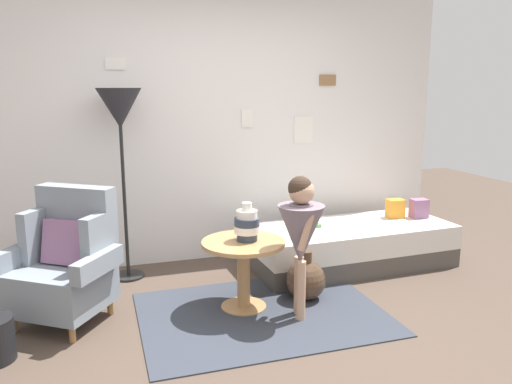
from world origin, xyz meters
TOP-DOWN VIEW (x-y plane):
  - ground_plane at (0.00, 0.00)m, footprint 12.00×12.00m
  - gallery_wall at (0.00, 1.95)m, footprint 4.80×0.12m
  - rug at (0.06, 0.51)m, footprint 1.81×1.33m
  - armchair at (-1.32, 0.88)m, footprint 0.90×0.86m
  - daybed at (1.20, 1.27)m, footprint 1.93×0.88m
  - pillow_head at (1.97, 1.32)m, footprint 0.17×0.13m
  - pillow_mid at (1.75, 1.39)m, footprint 0.17×0.13m
  - side_table at (-0.04, 0.66)m, footprint 0.64×0.64m
  - vase_striped at (-0.01, 0.67)m, footprint 0.19×0.19m
  - floor_lamp at (-0.85, 1.60)m, footprint 0.38×0.38m
  - person_child at (0.31, 0.38)m, footprint 0.34×0.34m
  - book_on_daybed at (0.79, 1.36)m, footprint 0.23×0.18m
  - demijohn_near at (0.48, 0.67)m, footprint 0.32×0.32m

SIDE VIEW (x-z plane):
  - ground_plane at x=0.00m, z-range 0.00..0.00m
  - rug at x=0.06m, z-range 0.00..0.01m
  - demijohn_near at x=0.48m, z-range -0.04..0.37m
  - daybed at x=1.20m, z-range 0.00..0.40m
  - side_table at x=-0.04m, z-range 0.13..0.67m
  - book_on_daybed at x=0.79m, z-range 0.40..0.43m
  - armchair at x=-1.32m, z-range -0.05..0.92m
  - pillow_mid at x=1.75m, z-range 0.40..0.58m
  - pillow_head at x=1.97m, z-range 0.40..0.59m
  - vase_striped at x=-0.01m, z-range 0.52..0.81m
  - person_child at x=0.31m, z-range 0.14..1.21m
  - gallery_wall at x=0.00m, z-range 0.00..2.60m
  - floor_lamp at x=-0.85m, z-range 0.60..2.28m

